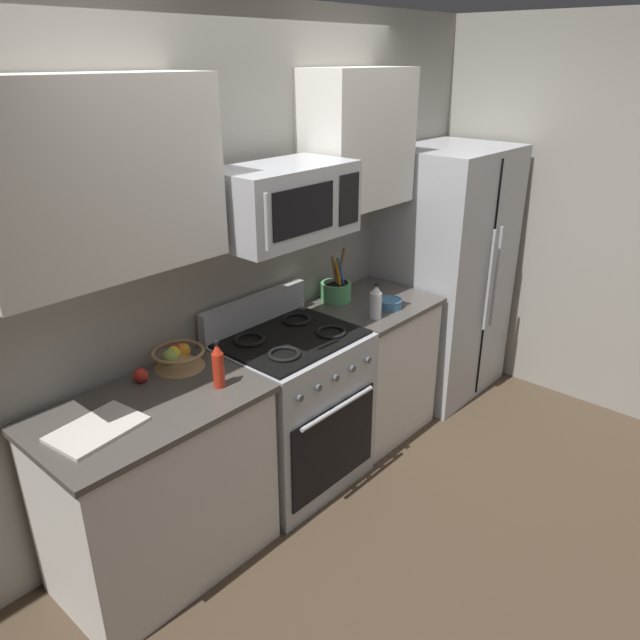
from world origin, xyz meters
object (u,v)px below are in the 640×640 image
object	(u,v)px
utensil_crock	(336,290)
prep_bowl	(390,303)
range_oven	(292,408)
microwave	(284,202)
bottle_hot_sauce	(218,366)
refrigerator	(444,273)
apple_loose	(141,375)
cutting_board	(97,429)
bottle_vinegar	(376,302)
fruit_basket	(178,357)

from	to	relation	value
utensil_crock	prep_bowl	xyz separation A→B (m)	(0.12, -0.33, -0.04)
utensil_crock	prep_bowl	distance (m)	0.35
range_oven	utensil_crock	xyz separation A→B (m)	(0.61, 0.19, 0.51)
microwave	bottle_hot_sauce	distance (m)	0.88
refrigerator	utensil_crock	world-z (taller)	refrigerator
apple_loose	prep_bowl	size ratio (longest dim) A/B	0.46
apple_loose	cutting_board	bearing A→B (deg)	-148.52
range_oven	microwave	world-z (taller)	microwave
utensil_crock	refrigerator	bearing A→B (deg)	-12.25
microwave	cutting_board	distance (m)	1.38
bottle_hot_sauce	prep_bowl	size ratio (longest dim) A/B	1.54
prep_bowl	bottle_vinegar	bearing A→B (deg)	-170.55
range_oven	fruit_basket	distance (m)	0.79
cutting_board	prep_bowl	distance (m)	1.90
refrigerator	utensil_crock	xyz separation A→B (m)	(-0.96, 0.21, 0.09)
cutting_board	bottle_vinegar	size ratio (longest dim) A/B	1.67
refrigerator	apple_loose	size ratio (longest dim) A/B	25.43
bottle_vinegar	cutting_board	bearing A→B (deg)	175.07
microwave	fruit_basket	distance (m)	0.93
bottle_vinegar	prep_bowl	xyz separation A→B (m)	(0.19, 0.03, -0.07)
cutting_board	bottle_hot_sauce	distance (m)	0.59
range_oven	bottle_hot_sauce	xyz separation A→B (m)	(-0.59, -0.11, 0.54)
utensil_crock	prep_bowl	world-z (taller)	utensil_crock
microwave	bottle_hot_sauce	size ratio (longest dim) A/B	3.19
utensil_crock	apple_loose	size ratio (longest dim) A/B	4.81
cutting_board	bottle_vinegar	bearing A→B (deg)	-4.93
microwave	bottle_vinegar	bearing A→B (deg)	-19.52
refrigerator	prep_bowl	distance (m)	0.84
fruit_basket	cutting_board	world-z (taller)	fruit_basket
bottle_hot_sauce	prep_bowl	world-z (taller)	bottle_hot_sauce
range_oven	utensil_crock	size ratio (longest dim) A/B	3.24
refrigerator	bottle_hot_sauce	distance (m)	2.16
bottle_vinegar	bottle_hot_sauce	world-z (taller)	bottle_hot_sauce
cutting_board	refrigerator	bearing A→B (deg)	0.03
apple_loose	fruit_basket	bearing A→B (deg)	-1.15
microwave	apple_loose	distance (m)	1.09
apple_loose	bottle_hot_sauce	world-z (taller)	bottle_hot_sauce
refrigerator	prep_bowl	world-z (taller)	refrigerator
refrigerator	bottle_vinegar	size ratio (longest dim) A/B	8.19
apple_loose	bottle_vinegar	bearing A→B (deg)	-15.07
range_oven	bottle_vinegar	world-z (taller)	bottle_vinegar
range_oven	prep_bowl	world-z (taller)	range_oven
refrigerator	fruit_basket	size ratio (longest dim) A/B	6.80
apple_loose	microwave	bearing A→B (deg)	-11.96
utensil_crock	cutting_board	distance (m)	1.78
microwave	prep_bowl	size ratio (longest dim) A/B	4.92
refrigerator	fruit_basket	world-z (taller)	refrigerator
bottle_vinegar	bottle_hot_sauce	distance (m)	1.14
microwave	bottle_vinegar	size ratio (longest dim) A/B	3.44
fruit_basket	cutting_board	size ratio (longest dim) A/B	0.72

